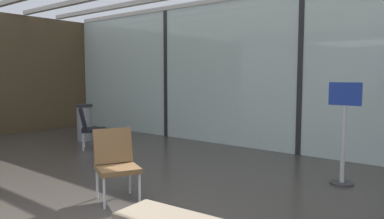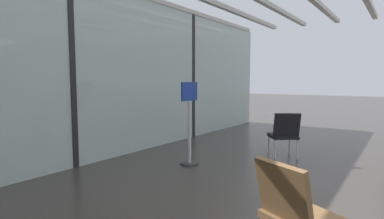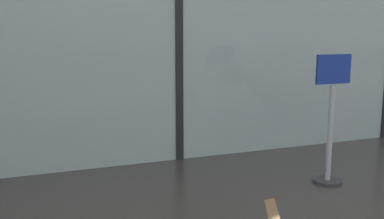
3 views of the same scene
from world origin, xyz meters
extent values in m
cube|color=#A3B7B2|center=(0.00, 5.20, 1.57)|extent=(14.00, 0.08, 3.14)
cube|color=black|center=(-3.50, 5.20, 1.57)|extent=(0.10, 0.12, 3.14)
cube|color=black|center=(0.00, 5.20, 1.57)|extent=(0.10, 0.12, 3.14)
ellipsoid|color=#B2BCD6|center=(-0.56, 11.12, 1.80)|extent=(13.88, 3.61, 3.61)
sphere|color=gray|center=(-6.94, 11.12, 1.80)|extent=(1.98, 1.98, 1.98)
sphere|color=black|center=(-4.38, 9.46, 2.07)|extent=(0.28, 0.28, 0.28)
sphere|color=black|center=(-3.48, 9.46, 2.07)|extent=(0.28, 0.28, 0.28)
sphere|color=black|center=(-2.58, 9.46, 2.07)|extent=(0.28, 0.28, 0.28)
sphere|color=black|center=(-1.68, 9.46, 2.07)|extent=(0.28, 0.28, 0.28)
sphere|color=black|center=(-0.78, 9.46, 2.07)|extent=(0.28, 0.28, 0.28)
cube|color=black|center=(-3.59, 3.03, 0.40)|extent=(0.67, 0.67, 0.06)
cube|color=black|center=(-3.72, 2.86, 0.65)|extent=(0.47, 0.40, 0.44)
cylinder|color=#BCBCC1|center=(-3.29, 3.07, 0.18)|extent=(0.03, 0.03, 0.37)
cylinder|color=#BCBCC1|center=(-3.63, 3.33, 0.18)|extent=(0.03, 0.03, 0.37)
cylinder|color=#BCBCC1|center=(-3.55, 2.74, 0.18)|extent=(0.03, 0.03, 0.37)
cylinder|color=#BCBCC1|center=(-3.88, 2.99, 0.18)|extent=(0.03, 0.03, 0.37)
cube|color=brown|center=(-0.67, 1.26, 0.40)|extent=(0.64, 0.64, 0.06)
cube|color=brown|center=(-0.86, 1.35, 0.65)|extent=(0.33, 0.49, 0.44)
cylinder|color=#BCBCC1|center=(-0.57, 0.98, 0.18)|extent=(0.03, 0.03, 0.37)
cylinder|color=#BCBCC1|center=(-0.39, 1.35, 0.18)|extent=(0.03, 0.03, 0.37)
cylinder|color=#BCBCC1|center=(-0.95, 1.16, 0.18)|extent=(0.03, 0.03, 0.37)
cylinder|color=#BCBCC1|center=(-0.77, 1.54, 0.18)|extent=(0.03, 0.03, 0.37)
cylinder|color=slate|center=(-4.59, 3.51, 0.40)|extent=(0.36, 0.36, 0.80)
cylinder|color=black|center=(-4.59, 3.51, 0.83)|extent=(0.38, 0.38, 0.06)
cylinder|color=#333333|center=(1.26, 3.69, 0.01)|extent=(0.32, 0.32, 0.03)
cylinder|color=#B2B2B7|center=(1.26, 3.69, 0.55)|extent=(0.06, 0.06, 1.10)
cube|color=navy|center=(1.26, 3.69, 1.28)|extent=(0.44, 0.03, 0.32)
camera|label=1|loc=(2.76, -1.55, 1.53)|focal=33.97mm
camera|label=2|loc=(-3.03, 0.65, 1.46)|focal=28.62mm
camera|label=3|loc=(-1.88, -0.16, 1.66)|focal=40.84mm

